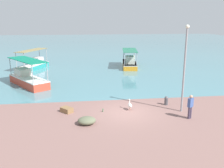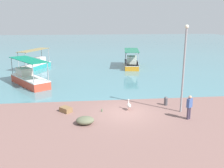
{
  "view_description": "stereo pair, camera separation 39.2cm",
  "coord_description": "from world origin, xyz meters",
  "views": [
    {
      "loc": [
        -3.2,
        -16.92,
        6.68
      ],
      "look_at": [
        -0.53,
        4.35,
        1.05
      ],
      "focal_mm": 40.0,
      "sensor_mm": 36.0,
      "label": 1
    },
    {
      "loc": [
        -2.81,
        -16.96,
        6.68
      ],
      "look_at": [
        -0.53,
        4.35,
        1.05
      ],
      "focal_mm": 40.0,
      "sensor_mm": 36.0,
      "label": 2
    }
  ],
  "objects": [
    {
      "name": "mooring_bollard",
      "position": [
        3.44,
        1.27,
        0.38
      ],
      "size": [
        0.3,
        0.3,
        0.71
      ],
      "color": "#47474C",
      "rests_on": "ground"
    },
    {
      "name": "lamp_post",
      "position": [
        4.09,
        -0.25,
        3.51
      ],
      "size": [
        0.28,
        0.28,
        6.29
      ],
      "color": "gray",
      "rests_on": "ground"
    },
    {
      "name": "cargo_crate",
      "position": [
        -4.36,
        0.62,
        0.18
      ],
      "size": [
        1.01,
        1.03,
        0.36
      ],
      "primitive_type": "cube",
      "rotation": [
        0.0,
        0.0,
        5.47
      ],
      "color": "olive",
      "rests_on": "ground"
    },
    {
      "name": "pelican",
      "position": [
        0.34,
        0.51,
        0.38
      ],
      "size": [
        0.31,
        0.8,
        0.8
      ],
      "color": "#E0997A",
      "rests_on": "ground"
    },
    {
      "name": "fishing_boat_far_left",
      "position": [
        -9.61,
        17.61,
        0.6
      ],
      "size": [
        3.68,
        5.81,
        2.63
      ],
      "color": "teal",
      "rests_on": "harbor_water"
    },
    {
      "name": "fishing_boat_far_right",
      "position": [
        3.58,
        17.18,
        0.63
      ],
      "size": [
        2.7,
        5.95,
        2.44
      ],
      "color": "orange",
      "rests_on": "harbor_water"
    },
    {
      "name": "fishing_boat_center",
      "position": [
        -8.7,
        8.93,
        0.66
      ],
      "size": [
        4.86,
        5.91,
        2.69
      ],
      "color": "#CC432E",
      "rests_on": "harbor_water"
    },
    {
      "name": "ground",
      "position": [
        0.0,
        0.0,
        0.0
      ],
      "size": [
        120.0,
        120.0,
        0.0
      ],
      "primitive_type": "plane",
      "color": "#825E57"
    },
    {
      "name": "net_pile",
      "position": [
        -2.95,
        -1.73,
        0.25
      ],
      "size": [
        1.19,
        1.01,
        0.49
      ],
      "primitive_type": "ellipsoid",
      "color": "#5F644B",
      "rests_on": "ground"
    },
    {
      "name": "harbor_water",
      "position": [
        0.0,
        48.0,
        0.0
      ],
      "size": [
        110.0,
        90.0,
        0.0
      ],
      "primitive_type": "cube",
      "color": "teal",
      "rests_on": "ground"
    },
    {
      "name": "glass_bottle",
      "position": [
        -1.71,
        0.38,
        0.11
      ],
      "size": [
        0.07,
        0.07,
        0.27
      ],
      "color": "#3F7F4C",
      "rests_on": "ground"
    },
    {
      "name": "fisherman_standing",
      "position": [
        4.1,
        -1.65,
        0.91
      ],
      "size": [
        0.46,
        0.4,
        1.69
      ],
      "color": "#3E3448",
      "rests_on": "ground"
    }
  ]
}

